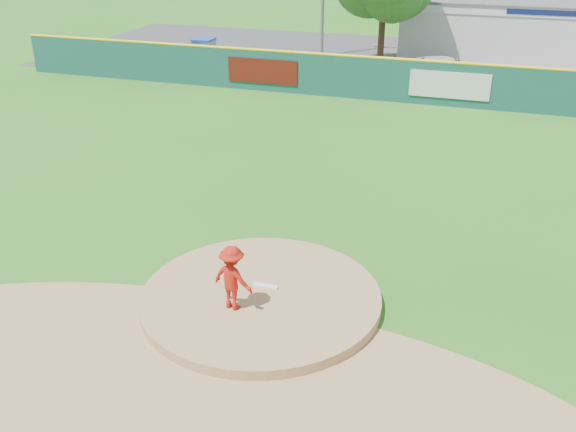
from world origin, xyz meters
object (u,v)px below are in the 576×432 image
(van, at_px, (448,73))
(pool_building_grp, at_px, (530,26))
(pitcher, at_px, (232,278))
(playground_slide, at_px, (204,54))

(van, height_order, pool_building_grp, pool_building_grp)
(pitcher, distance_m, playground_slide, 24.77)
(playground_slide, bearing_deg, pitcher, -63.65)
(van, bearing_deg, pitcher, 166.82)
(pitcher, distance_m, van, 22.12)
(van, distance_m, playground_slide, 13.50)
(pitcher, relative_size, playground_slide, 0.49)
(van, height_order, playground_slide, playground_slide)
(pool_building_grp, height_order, playground_slide, pool_building_grp)
(pool_building_grp, xyz_separation_m, playground_slide, (-17.37, -10.51, -0.81))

